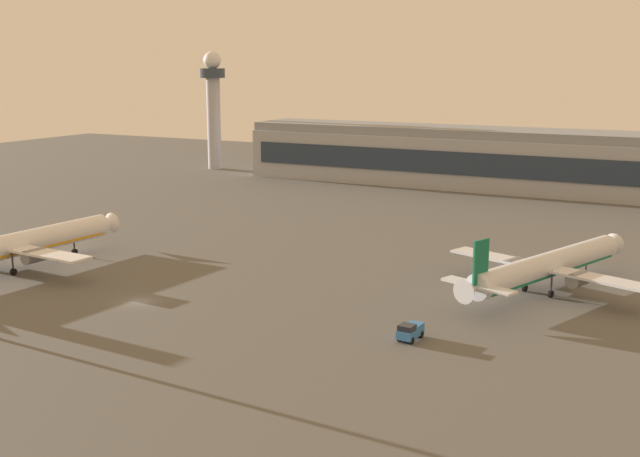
% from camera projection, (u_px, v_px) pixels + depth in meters
% --- Properties ---
extents(ground_plane, '(416.00, 416.00, 0.00)m').
position_uv_depth(ground_plane, '(139.00, 302.00, 115.42)').
color(ground_plane, '#56544F').
extents(terminal_building, '(155.30, 22.40, 16.40)m').
position_uv_depth(terminal_building, '(516.00, 160.00, 215.43)').
color(terminal_building, '#9EA3AD').
rests_on(terminal_building, ground).
extents(control_tower, '(8.00, 8.00, 37.64)m').
position_uv_depth(control_tower, '(213.00, 102.00, 255.74)').
color(control_tower, '#A8A8B2').
rests_on(control_tower, ground).
extents(airplane_far_stand, '(34.25, 43.98, 11.28)m').
position_uv_depth(airplane_far_stand, '(13.00, 246.00, 131.82)').
color(airplane_far_stand, white).
rests_on(airplane_far_stand, ground).
extents(airplane_taxiway_distant, '(31.85, 40.47, 10.71)m').
position_uv_depth(airplane_taxiway_distant, '(546.00, 266.00, 119.51)').
color(airplane_taxiway_distant, silver).
rests_on(airplane_taxiway_distant, ground).
extents(cargo_loader, '(2.34, 4.30, 2.25)m').
position_uv_depth(cargo_loader, '(410.00, 331.00, 99.28)').
color(cargo_loader, '#3372BF').
rests_on(cargo_loader, ground).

